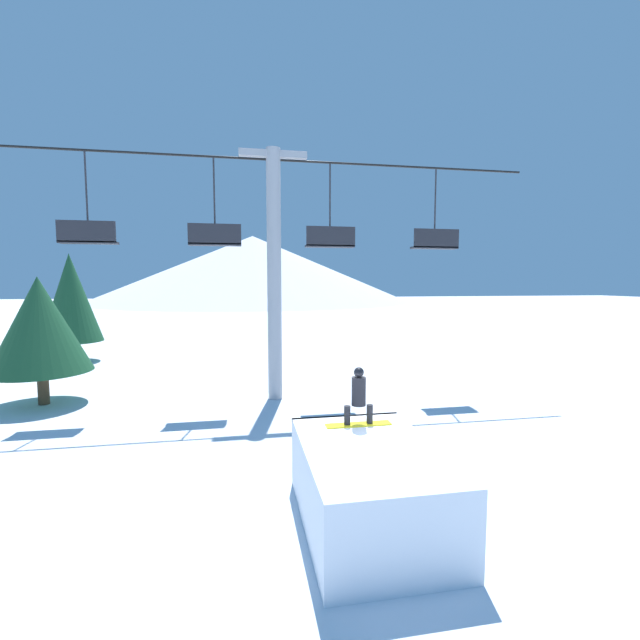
{
  "coord_description": "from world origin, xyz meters",
  "views": [
    {
      "loc": [
        -2.56,
        -7.76,
        4.3
      ],
      "look_at": [
        -0.39,
        4.0,
        3.23
      ],
      "focal_mm": 24.0,
      "sensor_mm": 36.0,
      "label": 1
    }
  ],
  "objects": [
    {
      "name": "ground_plane",
      "position": [
        0.0,
        0.0,
        0.0
      ],
      "size": [
        220.0,
        220.0,
        0.0
      ],
      "primitive_type": "plane",
      "color": "white"
    },
    {
      "name": "mountain_ridge",
      "position": [
        0.0,
        87.48,
        7.11
      ],
      "size": [
        67.72,
        67.72,
        14.22
      ],
      "color": "silver",
      "rests_on": "ground_plane"
    },
    {
      "name": "snow_ramp",
      "position": [
        -0.39,
        -0.79,
        0.71
      ],
      "size": [
        2.32,
        3.59,
        1.43
      ],
      "color": "white",
      "rests_on": "ground_plane"
    },
    {
      "name": "snowboarder",
      "position": [
        -0.28,
        0.32,
        1.99
      ],
      "size": [
        1.33,
        0.28,
        1.18
      ],
      "color": "yellow",
      "rests_on": "snow_ramp"
    },
    {
      "name": "chairlift",
      "position": [
        -1.38,
        7.78,
        5.12
      ],
      "size": [
        19.31,
        0.51,
        8.99
      ],
      "color": "#9E9EA3",
      "rests_on": "ground_plane"
    },
    {
      "name": "pine_tree_near",
      "position": [
        -9.46,
        8.5,
        2.81
      ],
      "size": [
        3.27,
        3.27,
        4.49
      ],
      "color": "#4C3823",
      "rests_on": "ground_plane"
    },
    {
      "name": "pine_tree_far",
      "position": [
        -11.51,
        17.06,
        3.45
      ],
      "size": [
        3.04,
        3.04,
        5.81
      ],
      "color": "#4C3823",
      "rests_on": "ground_plane"
    }
  ]
}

